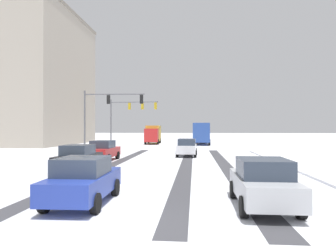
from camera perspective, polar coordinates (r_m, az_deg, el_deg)
The scene contains 15 objects.
ground_plane at distance 9.11m, azimuth -10.51°, elevation -17.15°, with size 300.00×300.00×0.00m, color silver.
wheel_track_left_lane at distance 22.53m, azimuth -10.19°, elevation -7.05°, with size 0.87×29.03×0.01m, color #424247.
wheel_track_right_lane at distance 21.77m, azimuth 3.40°, elevation -7.29°, with size 0.83×29.03×0.01m, color #424247.
wheel_track_center at distance 21.86m, azimuth 10.59°, elevation -7.25°, with size 0.92×29.03×0.01m, color #424247.
sidewalk_kerb_right at distance 21.98m, azimuth 26.66°, elevation -7.04°, with size 4.00×29.03×0.12m, color white.
traffic_signal_near_left at distance 32.23m, azimuth -11.55°, elevation 3.25°, with size 6.34×0.44×6.50m.
traffic_signal_far_left at distance 41.59m, azimuth -7.15°, elevation 2.65°, with size 6.59×0.70×6.50m.
car_white_lead at distance 28.63m, azimuth 3.54°, elevation -3.99°, with size 1.92×4.15×1.62m.
car_red_second at distance 25.27m, azimuth -11.96°, elevation -4.47°, with size 1.93×4.15×1.62m.
car_black_third at distance 19.32m, azimuth -16.30°, elevation -5.74°, with size 1.87×4.12×1.62m.
car_blue_fourth at distance 11.21m, azimuth -15.46°, elevation -9.67°, with size 1.90×4.13×1.62m.
car_silver_fifth at distance 10.76m, azimuth 17.23°, elevation -10.05°, with size 1.86×4.11×1.62m.
bus_oncoming at distance 50.37m, azimuth 6.31°, elevation -1.08°, with size 2.98×11.09×3.38m.
box_truck_delivery at distance 51.19m, azimuth -2.80°, elevation -1.47°, with size 2.53×7.48×3.02m.
office_building_far_left_block at distance 56.30m, azimuth -25.74°, elevation 7.89°, with size 18.62×20.94×21.32m.
Camera 1 is at (2.32, -8.41, 2.63)m, focal length 32.76 mm.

